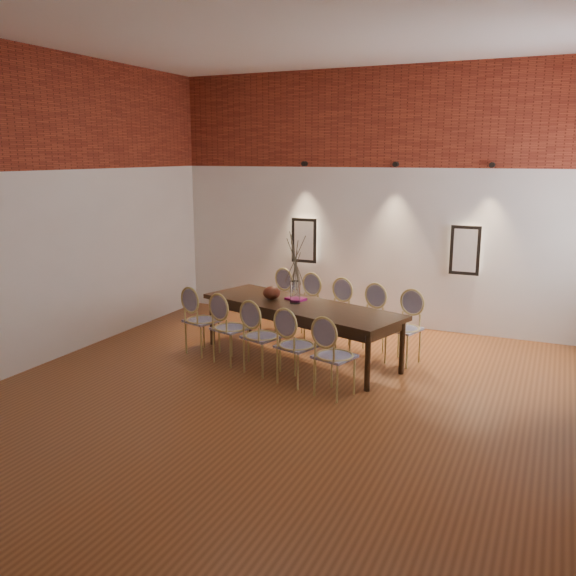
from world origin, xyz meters
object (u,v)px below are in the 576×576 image
at_px(book, 296,299).
at_px(vase, 295,292).
at_px(chair_far_c, 334,314).
at_px(chair_far_e, 403,329).
at_px(chair_near_c, 262,336).
at_px(chair_near_e, 335,356).
at_px(chair_far_b, 303,307).
at_px(chair_near_a, 202,320).
at_px(dining_table, 300,331).
at_px(bowl, 272,293).
at_px(chair_near_b, 231,328).
at_px(chair_far_a, 275,301).
at_px(chair_far_d, 367,321).
at_px(chair_near_d, 296,346).

bearing_deg(book, vase, -69.67).
distance_m(chair_far_c, chair_far_e, 1.14).
height_order(chair_near_c, chair_near_e, same).
xyz_separation_m(chair_far_b, chair_far_e, (1.64, -0.51, 0.00)).
height_order(chair_near_a, vase, vase).
bearing_deg(dining_table, bowl, -174.00).
height_order(chair_near_a, bowl, chair_near_a).
xyz_separation_m(chair_near_e, vase, (-0.96, 1.07, 0.43)).
xyz_separation_m(chair_near_e, book, (-1.02, 1.24, 0.30)).
relative_size(chair_near_b, bowl, 3.92).
xyz_separation_m(chair_near_a, chair_far_c, (1.53, 1.07, 0.00)).
distance_m(chair_near_a, book, 1.32).
xyz_separation_m(chair_far_a, chair_far_d, (1.64, -0.51, 0.00)).
bearing_deg(chair_far_e, chair_far_c, 0.00).
distance_m(dining_table, chair_far_a, 1.36).
height_order(chair_near_e, chair_far_b, same).
relative_size(chair_near_a, chair_far_b, 1.00).
bearing_deg(chair_near_b, dining_table, 52.30).
height_order(dining_table, chair_near_a, chair_near_a).
bearing_deg(bowl, chair_far_a, 112.80).
distance_m(chair_far_b, vase, 0.98).
bearing_deg(chair_far_a, chair_near_d, 139.22).
xyz_separation_m(chair_near_b, chair_far_d, (1.53, 1.07, 0.00)).
bearing_deg(chair_near_c, chair_near_b, -180.00).
distance_m(chair_far_a, chair_far_b, 0.57).
height_order(chair_far_b, book, chair_far_b).
bearing_deg(chair_near_a, chair_far_c, 52.30).
bearing_deg(chair_near_e, chair_near_c, -180.00).
bearing_deg(dining_table, vase, 180.00).
relative_size(dining_table, chair_far_b, 3.04).
bearing_deg(chair_far_c, chair_far_a, 0.00).
xyz_separation_m(chair_far_a, bowl, (0.40, -0.95, 0.37)).
xyz_separation_m(chair_far_b, book, (0.17, -0.68, 0.30)).
bearing_deg(chair_far_b, dining_table, 127.70).
bearing_deg(chair_far_c, chair_near_e, 127.70).
height_order(chair_near_d, book, chair_near_d).
xyz_separation_m(chair_near_a, chair_far_e, (2.62, 0.73, 0.00)).
bearing_deg(vase, chair_near_b, -140.32).
distance_m(chair_near_d, chair_far_d, 1.48).
bearing_deg(vase, chair_near_d, -65.46).
relative_size(chair_near_d, book, 3.62).
relative_size(chair_near_a, chair_far_d, 1.00).
height_order(chair_near_e, chair_far_e, same).
distance_m(chair_near_b, vase, 0.98).
bearing_deg(chair_near_c, chair_far_e, 52.30).
bearing_deg(chair_near_a, chair_near_e, 0.00).
relative_size(dining_table, chair_near_c, 3.04).
xyz_separation_m(chair_far_a, vase, (0.78, -1.02, 0.43)).
relative_size(chair_near_b, chair_near_e, 1.00).
height_order(chair_far_d, book, chair_far_d).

